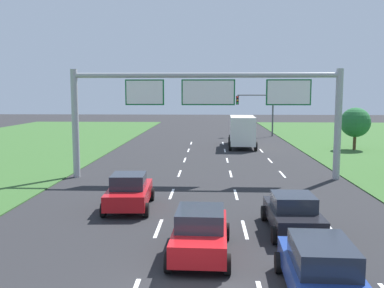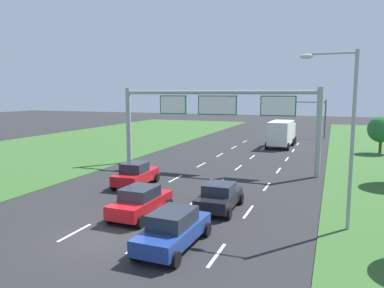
{
  "view_description": "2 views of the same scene",
  "coord_description": "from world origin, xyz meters",
  "px_view_note": "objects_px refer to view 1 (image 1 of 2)",
  "views": [
    {
      "loc": [
        0.34,
        -10.8,
        5.46
      ],
      "look_at": [
        -0.8,
        15.82,
        2.3
      ],
      "focal_mm": 40.0,
      "sensor_mm": 36.0,
      "label": 1
    },
    {
      "loc": [
        9.43,
        -13.86,
        6.52
      ],
      "look_at": [
        -0.71,
        12.88,
        2.64
      ],
      "focal_mm": 35.0,
      "sensor_mm": 36.0,
      "label": 2
    }
  ],
  "objects_px": {
    "car_mid_lane": "(200,232)",
    "roadside_tree_far": "(355,122)",
    "sign_gantry": "(208,102)",
    "car_far_ahead": "(322,271)",
    "car_near_red": "(293,213)",
    "car_lead_silver": "(129,192)",
    "box_truck": "(242,130)",
    "traffic_light_mast": "(258,106)"
  },
  "relations": [
    {
      "from": "car_lead_silver",
      "to": "traffic_light_mast",
      "type": "relative_size",
      "value": 0.75
    },
    {
      "from": "car_mid_lane",
      "to": "roadside_tree_far",
      "type": "height_order",
      "value": "roadside_tree_far"
    },
    {
      "from": "car_lead_silver",
      "to": "traffic_light_mast",
      "type": "bearing_deg",
      "value": 71.37
    },
    {
      "from": "car_far_ahead",
      "to": "box_truck",
      "type": "distance_m",
      "value": 32.75
    },
    {
      "from": "roadside_tree_far",
      "to": "car_near_red",
      "type": "bearing_deg",
      "value": -113.08
    },
    {
      "from": "car_near_red",
      "to": "roadside_tree_far",
      "type": "height_order",
      "value": "roadside_tree_far"
    },
    {
      "from": "car_near_red",
      "to": "car_mid_lane",
      "type": "distance_m",
      "value": 4.44
    },
    {
      "from": "box_truck",
      "to": "sign_gantry",
      "type": "xyz_separation_m",
      "value": [
        -3.37,
        -16.36,
        3.22
      ]
    },
    {
      "from": "traffic_light_mast",
      "to": "roadside_tree_far",
      "type": "distance_m",
      "value": 15.34
    },
    {
      "from": "car_mid_lane",
      "to": "roadside_tree_far",
      "type": "relative_size",
      "value": 1.03
    },
    {
      "from": "car_lead_silver",
      "to": "box_truck",
      "type": "bearing_deg",
      "value": 70.58
    },
    {
      "from": "car_lead_silver",
      "to": "car_mid_lane",
      "type": "bearing_deg",
      "value": -61.45
    },
    {
      "from": "car_far_ahead",
      "to": "sign_gantry",
      "type": "height_order",
      "value": "sign_gantry"
    },
    {
      "from": "box_truck",
      "to": "sign_gantry",
      "type": "height_order",
      "value": "sign_gantry"
    },
    {
      "from": "car_near_red",
      "to": "car_far_ahead",
      "type": "xyz_separation_m",
      "value": [
        -0.33,
        -5.71,
        0.05
      ]
    },
    {
      "from": "car_near_red",
      "to": "roadside_tree_far",
      "type": "relative_size",
      "value": 0.98
    },
    {
      "from": "car_mid_lane",
      "to": "car_far_ahead",
      "type": "height_order",
      "value": "car_far_ahead"
    },
    {
      "from": "roadside_tree_far",
      "to": "sign_gantry",
      "type": "bearing_deg",
      "value": -134.37
    },
    {
      "from": "car_far_ahead",
      "to": "roadside_tree_far",
      "type": "height_order",
      "value": "roadside_tree_far"
    },
    {
      "from": "car_lead_silver",
      "to": "sign_gantry",
      "type": "height_order",
      "value": "sign_gantry"
    },
    {
      "from": "car_far_ahead",
      "to": "traffic_light_mast",
      "type": "distance_m",
      "value": 44.06
    },
    {
      "from": "car_mid_lane",
      "to": "sign_gantry",
      "type": "xyz_separation_m",
      "value": [
        0.17,
        13.27,
        4.13
      ]
    },
    {
      "from": "car_lead_silver",
      "to": "sign_gantry",
      "type": "xyz_separation_m",
      "value": [
        3.7,
        7.5,
        4.13
      ]
    },
    {
      "from": "car_lead_silver",
      "to": "car_far_ahead",
      "type": "xyz_separation_m",
      "value": [
        6.79,
        -8.87,
        -0.0
      ]
    },
    {
      "from": "car_near_red",
      "to": "car_lead_silver",
      "type": "bearing_deg",
      "value": 155.55
    },
    {
      "from": "car_near_red",
      "to": "car_far_ahead",
      "type": "bearing_deg",
      "value": -93.81
    },
    {
      "from": "car_mid_lane",
      "to": "box_truck",
      "type": "height_order",
      "value": "box_truck"
    },
    {
      "from": "car_lead_silver",
      "to": "car_far_ahead",
      "type": "distance_m",
      "value": 11.17
    },
    {
      "from": "car_mid_lane",
      "to": "sign_gantry",
      "type": "bearing_deg",
      "value": 90.91
    },
    {
      "from": "car_near_red",
      "to": "car_mid_lane",
      "type": "xyz_separation_m",
      "value": [
        -3.59,
        -2.61,
        0.05
      ]
    },
    {
      "from": "car_far_ahead",
      "to": "car_mid_lane",
      "type": "bearing_deg",
      "value": 138.37
    },
    {
      "from": "car_lead_silver",
      "to": "car_mid_lane",
      "type": "distance_m",
      "value": 6.76
    },
    {
      "from": "box_truck",
      "to": "traffic_light_mast",
      "type": "bearing_deg",
      "value": 77.86
    },
    {
      "from": "traffic_light_mast",
      "to": "roadside_tree_far",
      "type": "height_order",
      "value": "traffic_light_mast"
    },
    {
      "from": "car_near_red",
      "to": "box_truck",
      "type": "relative_size",
      "value": 0.51
    },
    {
      "from": "car_mid_lane",
      "to": "box_truck",
      "type": "bearing_deg",
      "value": 84.83
    },
    {
      "from": "sign_gantry",
      "to": "car_near_red",
      "type": "bearing_deg",
      "value": -72.22
    },
    {
      "from": "roadside_tree_far",
      "to": "car_lead_silver",
      "type": "bearing_deg",
      "value": -129.09
    },
    {
      "from": "car_near_red",
      "to": "roadside_tree_far",
      "type": "bearing_deg",
      "value": 66.41
    },
    {
      "from": "car_far_ahead",
      "to": "car_near_red",
      "type": "bearing_deg",
      "value": 88.64
    },
    {
      "from": "car_near_red",
      "to": "car_lead_silver",
      "type": "distance_m",
      "value": 7.79
    },
    {
      "from": "car_near_red",
      "to": "car_mid_lane",
      "type": "bearing_deg",
      "value": -144.56
    }
  ]
}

